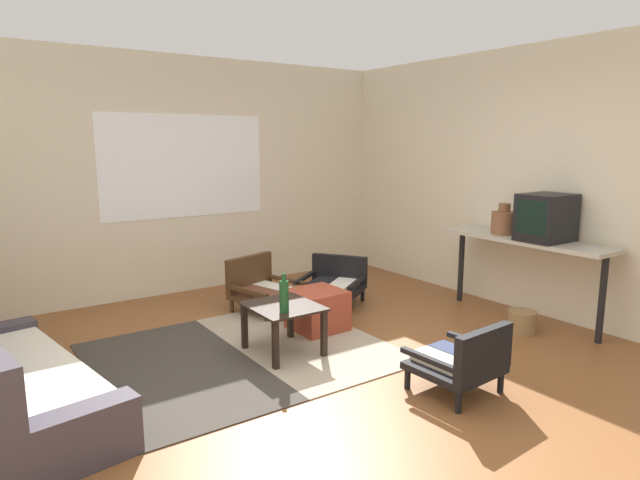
# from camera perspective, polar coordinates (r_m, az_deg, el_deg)

# --- Properties ---
(ground_plane) EXTENTS (7.80, 7.80, 0.00)m
(ground_plane) POSITION_cam_1_polar(r_m,az_deg,el_deg) (4.17, 2.28, -14.47)
(ground_plane) COLOR brown
(far_wall_with_window) EXTENTS (5.60, 0.13, 2.70)m
(far_wall_with_window) POSITION_cam_1_polar(r_m,az_deg,el_deg) (6.50, -14.18, 6.53)
(far_wall_with_window) COLOR beige
(far_wall_with_window) RESTS_ON ground
(side_wall_right) EXTENTS (0.12, 6.60, 2.70)m
(side_wall_right) POSITION_cam_1_polar(r_m,az_deg,el_deg) (5.97, 21.50, 5.80)
(side_wall_right) COLOR beige
(side_wall_right) RESTS_ON ground
(area_rug) EXTENTS (2.30, 2.03, 0.01)m
(area_rug) POSITION_cam_1_polar(r_m,az_deg,el_deg) (4.66, -8.16, -11.72)
(area_rug) COLOR #38332D
(area_rug) RESTS_ON ground
(couch) EXTENTS (1.02, 2.06, 0.70)m
(couch) POSITION_cam_1_polar(r_m,az_deg,el_deg) (4.10, -29.87, -13.12)
(couch) COLOR #38333D
(couch) RESTS_ON ground
(coffee_table) EXTENTS (0.54, 0.60, 0.41)m
(coffee_table) POSITION_cam_1_polar(r_m,az_deg,el_deg) (4.54, -3.88, -7.83)
(coffee_table) COLOR black
(coffee_table) RESTS_ON ground
(armchair_by_window) EXTENTS (0.76, 0.73, 0.55)m
(armchair_by_window) POSITION_cam_1_polar(r_m,az_deg,el_deg) (5.74, -6.17, -4.91)
(armchair_by_window) COLOR #472D19
(armchair_by_window) RESTS_ON ground
(armchair_striped_foreground) EXTENTS (0.58, 0.56, 0.52)m
(armchair_striped_foreground) POSITION_cam_1_polar(r_m,az_deg,el_deg) (3.98, 14.77, -12.14)
(armchair_striped_foreground) COLOR black
(armchair_striped_foreground) RESTS_ON ground
(armchair_corner) EXTENTS (0.87, 0.87, 0.50)m
(armchair_corner) POSITION_cam_1_polar(r_m,az_deg,el_deg) (5.92, 1.41, -4.47)
(armchair_corner) COLOR black
(armchair_corner) RESTS_ON ground
(ottoman_orange) EXTENTS (0.47, 0.47, 0.38)m
(ottoman_orange) POSITION_cam_1_polar(r_m,az_deg,el_deg) (5.11, -0.28, -7.39)
(ottoman_orange) COLOR #993D28
(ottoman_orange) RESTS_ON ground
(console_shelf) EXTENTS (0.45, 1.69, 0.83)m
(console_shelf) POSITION_cam_1_polar(r_m,az_deg,el_deg) (5.65, 20.81, -0.61)
(console_shelf) COLOR #B2AD9E
(console_shelf) RESTS_ON ground
(crt_television) EXTENTS (0.47, 0.39, 0.44)m
(crt_television) POSITION_cam_1_polar(r_m,az_deg,el_deg) (5.49, 22.68, 2.20)
(crt_television) COLOR black
(crt_television) RESTS_ON console_shelf
(clay_vase) EXTENTS (0.24, 0.24, 0.31)m
(clay_vase) POSITION_cam_1_polar(r_m,az_deg,el_deg) (5.77, 18.75, 1.84)
(clay_vase) COLOR brown
(clay_vase) RESTS_ON console_shelf
(glass_bottle) EXTENTS (0.08, 0.08, 0.31)m
(glass_bottle) POSITION_cam_1_polar(r_m,az_deg,el_deg) (4.30, -3.80, -5.87)
(glass_bottle) COLOR #194723
(glass_bottle) RESTS_ON coffee_table
(wicker_basket) EXTENTS (0.26, 0.26, 0.20)m
(wicker_basket) POSITION_cam_1_polar(r_m,az_deg,el_deg) (5.42, 20.48, -8.04)
(wicker_basket) COLOR olive
(wicker_basket) RESTS_ON ground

